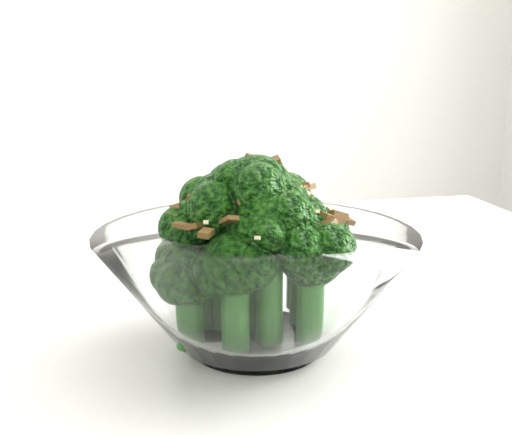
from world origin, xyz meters
name	(u,v)px	position (x,y,z in m)	size (l,w,h in m)	color
broccoli_dish	(255,274)	(0.08, -0.06, 0.80)	(0.21, 0.21, 0.13)	white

